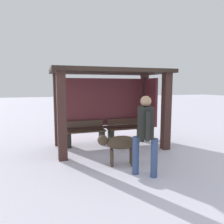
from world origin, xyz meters
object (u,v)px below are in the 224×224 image
(bus_shelter, at_px, (111,92))
(bench_left_inside, at_px, (85,134))
(dog, at_px, (119,143))
(bench_center_inside, at_px, (126,131))
(person_walking, at_px, (145,130))

(bus_shelter, bearing_deg, bench_left_inside, 161.84)
(bench_left_inside, relative_size, dog, 1.20)
(bus_shelter, height_order, bench_center_inside, bus_shelter)
(bench_left_inside, bearing_deg, bus_shelter, -18.16)
(person_walking, distance_m, dog, 0.88)
(bench_left_inside, bearing_deg, person_walking, -74.61)
(bus_shelter, relative_size, person_walking, 2.04)
(bus_shelter, relative_size, bench_center_inside, 2.71)
(person_walking, bearing_deg, bench_left_inside, 105.39)
(bench_center_inside, xyz_separation_m, person_walking, (-0.62, -2.59, 0.59))
(bus_shelter, bearing_deg, bench_center_inside, 23.21)
(bench_left_inside, xyz_separation_m, bench_center_inside, (1.34, -0.00, 0.01))
(dog, bearing_deg, bench_center_inside, 63.87)
(bus_shelter, distance_m, dog, 2.03)
(bench_left_inside, relative_size, bench_center_inside, 1.00)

